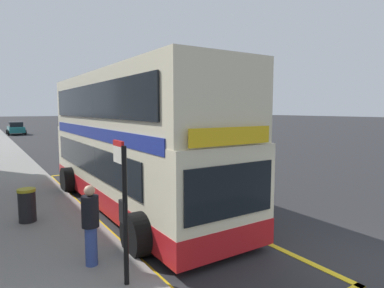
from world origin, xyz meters
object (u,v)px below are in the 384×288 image
(parked_car_teal_far, at_px, (97,130))
(pedestrian_waiting_near_sign, at_px, (91,222))
(parked_car_teal_ahead, at_px, (16,128))
(bus_stop_sign, at_px, (123,200))
(litter_bin, at_px, (27,205))
(double_decker_bus, at_px, (130,145))

(parked_car_teal_far, xyz_separation_m, pedestrian_waiting_near_sign, (-10.01, -32.33, 0.22))
(parked_car_teal_far, height_order, pedestrian_waiting_near_sign, pedestrian_waiting_near_sign)
(parked_car_teal_far, relative_size, parked_car_teal_ahead, 1.00)
(bus_stop_sign, bearing_deg, parked_car_teal_ahead, 87.50)
(parked_car_teal_ahead, height_order, litter_bin, parked_car_teal_ahead)
(parked_car_teal_far, bearing_deg, pedestrian_waiting_near_sign, -106.22)
(parked_car_teal_far, distance_m, litter_bin, 30.76)
(parked_car_teal_ahead, relative_size, litter_bin, 4.51)
(bus_stop_sign, bearing_deg, pedestrian_waiting_near_sign, 107.69)
(double_decker_bus, relative_size, parked_car_teal_ahead, 2.50)
(double_decker_bus, distance_m, bus_stop_sign, 5.32)
(bus_stop_sign, distance_m, pedestrian_waiting_near_sign, 1.22)
(double_decker_bus, height_order, pedestrian_waiting_near_sign, double_decker_bus)
(pedestrian_waiting_near_sign, bearing_deg, parked_car_teal_ahead, 87.01)
(parked_car_teal_ahead, xyz_separation_m, litter_bin, (-2.90, -37.42, -0.19))
(double_decker_bus, bearing_deg, pedestrian_waiting_near_sign, -122.44)
(bus_stop_sign, relative_size, parked_car_teal_far, 0.61)
(double_decker_bus, height_order, litter_bin, double_decker_bus)
(double_decker_bus, xyz_separation_m, parked_car_teal_ahead, (-0.31, 37.08, -1.26))
(litter_bin, bearing_deg, parked_car_teal_far, 69.51)
(bus_stop_sign, bearing_deg, parked_car_teal_far, 73.78)
(double_decker_bus, xyz_separation_m, parked_car_teal_far, (7.55, 28.47, -1.26))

